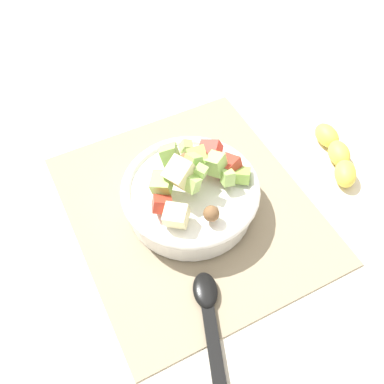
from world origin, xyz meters
The scene contains 5 objects.
ground_plane centered at (0.00, 0.00, 0.00)m, with size 2.40×2.40×0.00m, color silver.
placemat centered at (0.00, 0.00, 0.00)m, with size 0.43×0.38×0.01m, color gray.
salad_bowl centered at (0.00, 0.00, 0.04)m, with size 0.22×0.22×0.12m.
serving_spoon centered at (0.19, -0.07, 0.01)m, with size 0.23×0.10×0.01m.
banana_whole centered at (0.02, 0.28, 0.02)m, with size 0.15×0.08×0.04m.
Camera 1 is at (0.37, -0.19, 0.61)m, focal length 41.36 mm.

